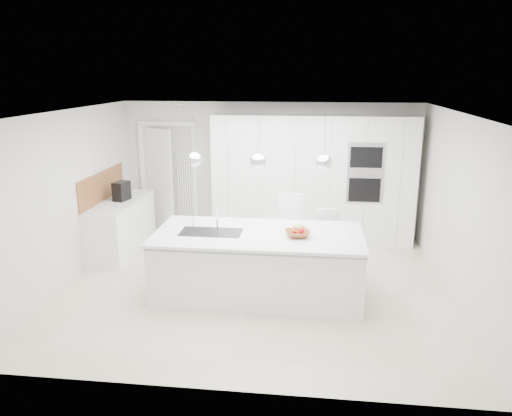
# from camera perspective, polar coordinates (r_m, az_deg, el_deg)

# --- Properties ---
(floor) EXTENTS (5.50, 5.50, 0.00)m
(floor) POSITION_cam_1_polar(r_m,az_deg,el_deg) (7.37, -0.28, -8.89)
(floor) COLOR beige
(floor) RESTS_ON ground
(wall_back) EXTENTS (5.50, 0.00, 5.50)m
(wall_back) POSITION_cam_1_polar(r_m,az_deg,el_deg) (9.38, 1.61, 4.38)
(wall_back) COLOR silver
(wall_back) RESTS_ON ground
(wall_left) EXTENTS (0.00, 5.00, 5.00)m
(wall_left) POSITION_cam_1_polar(r_m,az_deg,el_deg) (7.78, -20.83, 1.12)
(wall_left) COLOR silver
(wall_left) RESTS_ON ground
(ceiling) EXTENTS (5.50, 5.50, 0.00)m
(ceiling) POSITION_cam_1_polar(r_m,az_deg,el_deg) (6.75, -0.31, 10.87)
(ceiling) COLOR white
(ceiling) RESTS_ON wall_back
(tall_cabinets) EXTENTS (3.60, 0.60, 2.30)m
(tall_cabinets) POSITION_cam_1_polar(r_m,az_deg,el_deg) (9.07, 6.47, 3.27)
(tall_cabinets) COLOR white
(tall_cabinets) RESTS_ON floor
(oven_stack) EXTENTS (0.62, 0.04, 1.05)m
(oven_stack) POSITION_cam_1_polar(r_m,az_deg,el_deg) (8.77, 12.39, 3.93)
(oven_stack) COLOR #A5A5A8
(oven_stack) RESTS_ON tall_cabinets
(doorway_frame) EXTENTS (1.11, 0.08, 2.13)m
(doorway_frame) POSITION_cam_1_polar(r_m,az_deg,el_deg) (9.77, -9.90, 3.24)
(doorway_frame) COLOR white
(doorway_frame) RESTS_ON floor
(hallway_door) EXTENTS (0.76, 0.38, 2.00)m
(hallway_door) POSITION_cam_1_polar(r_m,az_deg,el_deg) (9.80, -11.39, 3.09)
(hallway_door) COLOR white
(hallway_door) RESTS_ON floor
(radiator) EXTENTS (0.32, 0.04, 1.40)m
(radiator) POSITION_cam_1_polar(r_m,az_deg,el_deg) (9.71, -8.06, 2.19)
(radiator) COLOR white
(radiator) RESTS_ON floor
(left_base_cabinets) EXTENTS (0.60, 1.80, 0.86)m
(left_base_cabinets) POSITION_cam_1_polar(r_m,az_deg,el_deg) (8.92, -15.13, -2.16)
(left_base_cabinets) COLOR white
(left_base_cabinets) RESTS_ON floor
(left_worktop) EXTENTS (0.62, 1.82, 0.04)m
(left_worktop) POSITION_cam_1_polar(r_m,az_deg,el_deg) (8.80, -15.33, 0.64)
(left_worktop) COLOR white
(left_worktop) RESTS_ON left_base_cabinets
(oak_backsplash) EXTENTS (0.02, 1.80, 0.50)m
(oak_backsplash) POSITION_cam_1_polar(r_m,az_deg,el_deg) (8.85, -17.18, 2.38)
(oak_backsplash) COLOR brown
(oak_backsplash) RESTS_ON wall_left
(island_base) EXTENTS (2.80, 1.20, 0.86)m
(island_base) POSITION_cam_1_polar(r_m,az_deg,el_deg) (6.92, 0.23, -6.69)
(island_base) COLOR white
(island_base) RESTS_ON floor
(island_worktop) EXTENTS (2.84, 1.40, 0.04)m
(island_worktop) POSITION_cam_1_polar(r_m,az_deg,el_deg) (6.81, 0.28, -3.02)
(island_worktop) COLOR white
(island_worktop) RESTS_ON island_base
(island_sink) EXTENTS (0.84, 0.44, 0.18)m
(island_sink) POSITION_cam_1_polar(r_m,az_deg,el_deg) (6.88, -5.16, -3.41)
(island_sink) COLOR #3F3F42
(island_sink) RESTS_ON island_worktop
(island_tap) EXTENTS (0.02, 0.02, 0.30)m
(island_tap) POSITION_cam_1_polar(r_m,az_deg,el_deg) (6.99, -4.46, -1.12)
(island_tap) COLOR white
(island_tap) RESTS_ON island_worktop
(pendant_left) EXTENTS (0.20, 0.20, 0.20)m
(pendant_left) POSITION_cam_1_polar(r_m,az_deg,el_deg) (6.66, -7.07, 5.51)
(pendant_left) COLOR white
(pendant_left) RESTS_ON ceiling
(pendant_mid) EXTENTS (0.20, 0.20, 0.20)m
(pendant_mid) POSITION_cam_1_polar(r_m,az_deg,el_deg) (6.51, 0.24, 5.40)
(pendant_mid) COLOR white
(pendant_mid) RESTS_ON ceiling
(pendant_right) EXTENTS (0.20, 0.20, 0.20)m
(pendant_right) POSITION_cam_1_polar(r_m,az_deg,el_deg) (6.47, 7.77, 5.20)
(pendant_right) COLOR white
(pendant_right) RESTS_ON ceiling
(fruit_bowl) EXTENTS (0.40, 0.40, 0.08)m
(fruit_bowl) POSITION_cam_1_polar(r_m,az_deg,el_deg) (6.66, 4.80, -2.93)
(fruit_bowl) COLOR brown
(fruit_bowl) RESTS_ON island_worktop
(espresso_machine) EXTENTS (0.25, 0.33, 0.32)m
(espresso_machine) POSITION_cam_1_polar(r_m,az_deg,el_deg) (8.81, -15.12, 1.89)
(espresso_machine) COLOR black
(espresso_machine) RESTS_ON left_worktop
(bar_stool_left) EXTENTS (0.44, 0.58, 1.22)m
(bar_stool_left) POSITION_cam_1_polar(r_m,az_deg,el_deg) (7.66, 3.89, -3.11)
(bar_stool_left) COLOR white
(bar_stool_left) RESTS_ON floor
(bar_stool_right) EXTENTS (0.47, 0.56, 1.03)m
(bar_stool_right) POSITION_cam_1_polar(r_m,az_deg,el_deg) (7.59, 8.15, -4.13)
(bar_stool_right) COLOR white
(bar_stool_right) RESTS_ON floor
(apple_a) EXTENTS (0.08, 0.08, 0.08)m
(apple_a) POSITION_cam_1_polar(r_m,az_deg,el_deg) (6.68, 4.48, -2.63)
(apple_a) COLOR #B6111B
(apple_a) RESTS_ON fruit_bowl
(apple_b) EXTENTS (0.09, 0.09, 0.09)m
(apple_b) POSITION_cam_1_polar(r_m,az_deg,el_deg) (6.68, 5.21, -2.62)
(apple_b) COLOR #B6111B
(apple_b) RESTS_ON fruit_bowl
(banana_bunch) EXTENTS (0.22, 0.16, 0.20)m
(banana_bunch) POSITION_cam_1_polar(r_m,az_deg,el_deg) (6.67, 4.82, -2.30)
(banana_bunch) COLOR yellow
(banana_bunch) RESTS_ON fruit_bowl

